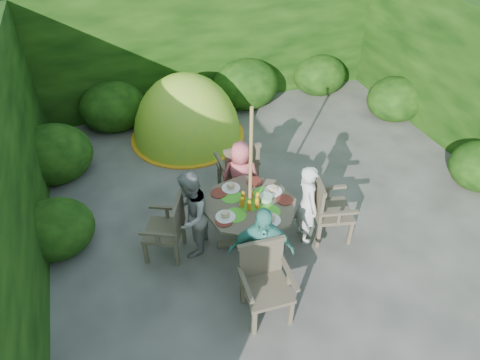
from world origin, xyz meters
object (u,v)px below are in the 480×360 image
object	(u,v)px
child_right	(307,204)
parasol_pole	(250,183)
child_back	(241,176)
child_left	(190,215)
garden_chair_back	(239,168)
garden_chair_right	(327,207)
dome_tent	(188,136)
garden_chair_front	(265,280)
patio_table	(250,210)
child_front	(261,252)
garden_chair_left	(169,227)

from	to	relation	value
child_right	parasol_pole	bearing A→B (deg)	82.76
child_back	child_left	bearing A→B (deg)	53.45
garden_chair_back	child_left	bearing A→B (deg)	42.14
garden_chair_right	child_left	distance (m)	1.90
child_left	dome_tent	world-z (taller)	child_left
garden_chair_front	child_back	size ratio (longest dim) A/B	0.83
garden_chair_front	child_back	bearing A→B (deg)	81.99
garden_chair_front	patio_table	bearing A→B (deg)	81.51
garden_chair_right	child_back	xyz separation A→B (m)	(-0.93, 0.98, 0.06)
parasol_pole	patio_table	bearing A→B (deg)	2.33
parasol_pole	dome_tent	distance (m)	3.23
patio_table	child_back	bearing A→B (deg)	79.84
garden_chair_right	child_front	bearing A→B (deg)	128.82
garden_chair_right	garden_chair_left	xyz separation A→B (m)	(-2.16, 0.37, -0.03)
garden_chair_back	child_right	world-z (taller)	child_right
child_right	garden_chair_front	bearing A→B (deg)	136.21
garden_chair_left	patio_table	bearing A→B (deg)	106.04
dome_tent	child_front	bearing A→B (deg)	-79.34
child_back	garden_chair_back	bearing A→B (deg)	-84.83
patio_table	garden_chair_back	distance (m)	1.10
garden_chair_right	child_back	distance (m)	1.35
garden_chair_right	dome_tent	bearing A→B (deg)	33.73
garden_chair_front	child_right	bearing A→B (deg)	45.78
child_back	garden_chair_left	bearing A→B (deg)	45.17
patio_table	parasol_pole	world-z (taller)	parasol_pole
garden_chair_left	garden_chair_front	world-z (taller)	garden_chair_front
garden_chair_back	child_front	world-z (taller)	child_front
garden_chair_left	dome_tent	world-z (taller)	dome_tent
garden_chair_back	dome_tent	world-z (taller)	dome_tent
garden_chair_right	child_back	world-z (taller)	child_back
parasol_pole	garden_chair_right	xyz separation A→B (m)	(1.08, -0.19, -0.57)
garden_chair_front	child_left	size ratio (longest dim) A/B	0.74
parasol_pole	dome_tent	size ratio (longest dim) A/B	0.88
child_left	dome_tent	bearing A→B (deg)	-164.26
patio_table	garden_chair_front	size ratio (longest dim) A/B	1.53
garden_chair_back	garden_chair_left	bearing A→B (deg)	33.82
garden_chair_left	child_back	size ratio (longest dim) A/B	0.78
garden_chair_front	child_right	size ratio (longest dim) A/B	0.77
garden_chair_back	child_back	size ratio (longest dim) A/B	0.84
child_right	child_front	bearing A→B (deg)	127.76
garden_chair_right	child_right	xyz separation A→B (m)	(-0.29, 0.05, 0.10)
garden_chair_back	child_back	world-z (taller)	child_back
garden_chair_left	child_right	xyz separation A→B (m)	(1.87, -0.32, 0.14)
child_left	child_back	distance (m)	1.13
child_right	child_left	world-z (taller)	child_left
patio_table	garden_chair_left	size ratio (longest dim) A/B	1.61
parasol_pole	garden_chair_front	size ratio (longest dim) A/B	2.26
patio_table	garden_chair_front	world-z (taller)	garden_chair_front
child_right	patio_table	bearing A→B (deg)	82.69
garden_chair_right	child_left	xyz separation A→B (m)	(-1.86, 0.34, 0.14)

